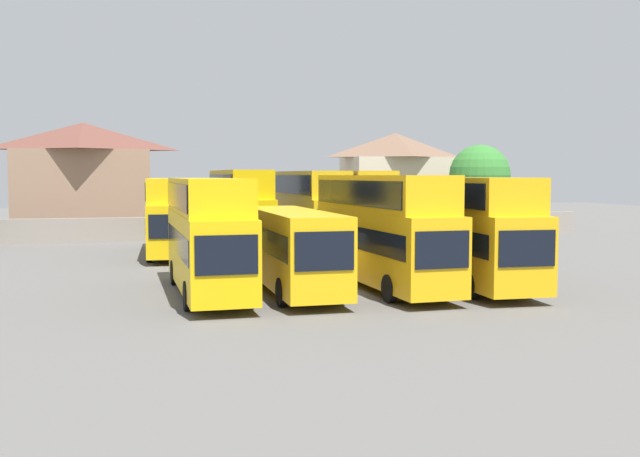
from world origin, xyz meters
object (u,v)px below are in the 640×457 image
object	(u,v)px
bus_6	(240,207)
house_terrace_centre	(395,181)
house_terrace_left	(84,178)
bus_2	(293,246)
bus_3	(381,224)
bus_1	(207,229)
bus_8	(359,206)
bus_4	(462,224)
bus_7	(311,207)
bus_5	(170,212)
tree_left_of_lot	(480,175)

from	to	relation	value
bus_6	house_terrace_centre	world-z (taller)	house_terrace_centre
house_terrace_left	bus_2	bearing A→B (deg)	-72.09
bus_3	house_terrace_left	xyz separation A→B (m)	(-14.71, 32.50, 1.91)
bus_1	bus_8	xyz separation A→B (m)	(11.14, 15.36, 0.21)
bus_4	bus_6	distance (m)	17.36
bus_2	house_terrace_centre	xyz separation A→B (m)	(16.10, 32.45, 2.46)
bus_7	bus_8	bearing A→B (deg)	87.11
bus_1	bus_3	xyz separation A→B (m)	(7.58, 0.21, 0.07)
bus_5	tree_left_of_lot	distance (m)	25.95
bus_1	bus_8	bearing A→B (deg)	142.35
bus_4	bus_5	xyz separation A→B (m)	(-12.28, 15.64, -0.05)
bus_6	tree_left_of_lot	world-z (taller)	tree_left_of_lot
bus_2	bus_5	distance (m)	16.66
house_terrace_centre	tree_left_of_lot	size ratio (longest dim) A/B	1.24
bus_1	bus_2	world-z (taller)	bus_1
bus_4	bus_8	xyz separation A→B (m)	(-0.22, 15.22, 0.19)
house_terrace_centre	bus_1	bearing A→B (deg)	-121.37
bus_3	house_terrace_left	world-z (taller)	house_terrace_left
bus_2	house_terrace_left	world-z (taller)	house_terrace_left
bus_4	bus_2	bearing A→B (deg)	-85.49
bus_8	tree_left_of_lot	world-z (taller)	tree_left_of_lot
bus_3	bus_6	bearing A→B (deg)	-167.69
house_terrace_left	tree_left_of_lot	world-z (taller)	house_terrace_left
bus_4	house_terrace_left	bearing A→B (deg)	-148.80
bus_1	bus_2	bearing A→B (deg)	84.06
bus_1	tree_left_of_lot	size ratio (longest dim) A/B	1.48
bus_7	bus_5	bearing A→B (deg)	-94.53
bus_4	house_terrace_left	distance (m)	37.52
bus_4	bus_7	bearing A→B (deg)	-165.78
bus_3	bus_5	world-z (taller)	bus_3
bus_3	bus_8	distance (m)	15.56
bus_2	bus_8	distance (m)	17.40
bus_5	tree_left_of_lot	xyz separation A→B (m)	(24.63, 7.88, 2.24)
bus_8	house_terrace_centre	bearing A→B (deg)	157.40
tree_left_of_lot	bus_8	bearing A→B (deg)	-146.57
bus_2	bus_5	size ratio (longest dim) A/B	0.89
bus_2	bus_4	bearing A→B (deg)	92.08
bus_4	house_terrace_centre	size ratio (longest dim) A/B	1.31
bus_2	tree_left_of_lot	distance (m)	31.43
bus_7	house_terrace_centre	bearing A→B (deg)	143.06
bus_6	house_terrace_left	bearing A→B (deg)	-150.35
bus_4	tree_left_of_lot	world-z (taller)	tree_left_of_lot
bus_3	bus_4	bearing A→B (deg)	85.83
bus_7	house_terrace_left	world-z (taller)	house_terrace_left
bus_3	tree_left_of_lot	distance (m)	28.53
bus_7	bus_1	bearing A→B (deg)	-29.41
bus_4	bus_6	world-z (taller)	bus_6
bus_7	bus_3	bearing A→B (deg)	-3.50
bus_3	bus_6	distance (m)	15.90
house_terrace_left	house_terrace_centre	world-z (taller)	house_terrace_left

